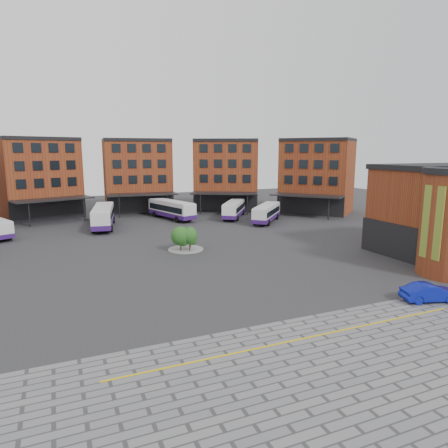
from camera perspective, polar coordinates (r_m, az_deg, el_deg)
name	(u,v)px	position (r m, az deg, el deg)	size (l,w,h in m)	color
ground	(204,280)	(38.61, -2.93, -7.99)	(160.00, 160.00, 0.00)	#28282B
paving_zone	(401,410)	(22.62, 23.97, -23.10)	(50.00, 22.00, 0.02)	slate
yellow_line	(305,338)	(27.83, 11.49, -15.69)	(26.00, 0.15, 0.02)	gold
main_building	(103,180)	(73.28, -16.95, 6.09)	(94.14, 42.48, 14.60)	brown
tree_island	(186,237)	(49.25, -5.52, -1.91)	(4.40, 4.40, 3.11)	gray
bus_c	(103,216)	(66.70, -16.87, 1.08)	(4.91, 12.65, 3.48)	silver
bus_d	(171,209)	(72.70, -7.53, 2.12)	(6.02, 12.10, 3.33)	silver
bus_e	(234,209)	(73.51, 1.45, 2.18)	(8.18, 10.43, 3.07)	white
bus_f	(267,213)	(69.35, 6.09, 1.61)	(9.05, 9.60, 3.02)	white
blue_car	(430,292)	(37.19, 27.32, -8.68)	(1.59, 4.57, 1.51)	#0B179A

